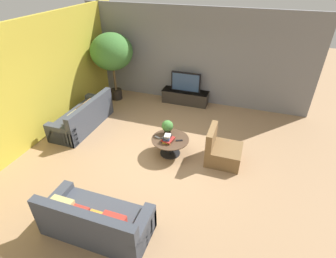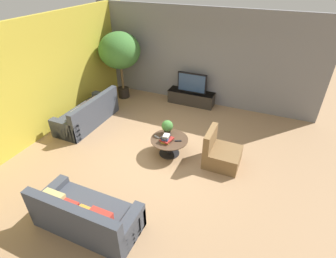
{
  "view_description": "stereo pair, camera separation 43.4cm",
  "coord_description": "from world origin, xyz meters",
  "px_view_note": "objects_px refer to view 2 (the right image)",
  "views": [
    {
      "loc": [
        1.91,
        -4.82,
        4.06
      ],
      "look_at": [
        0.14,
        0.36,
        0.55
      ],
      "focal_mm": 28.0,
      "sensor_mm": 36.0,
      "label": 1
    },
    {
      "loc": [
        2.31,
        -4.66,
        4.06
      ],
      "look_at": [
        0.14,
        0.36,
        0.55
      ],
      "focal_mm": 28.0,
      "sensor_mm": 36.0,
      "label": 2
    }
  ],
  "objects_px": {
    "coffee_table": "(169,143)",
    "armchair_wicker": "(220,154)",
    "potted_plant_tabletop": "(167,127)",
    "television": "(192,83)",
    "couch_near_entry": "(86,216)",
    "couch_by_wall": "(88,114)",
    "media_console": "(191,97)",
    "potted_palm_tall": "(120,52)"
  },
  "relations": [
    {
      "from": "couch_near_entry",
      "to": "potted_plant_tabletop",
      "type": "height_order",
      "value": "couch_near_entry"
    },
    {
      "from": "armchair_wicker",
      "to": "television",
      "type": "bearing_deg",
      "value": 31.59
    },
    {
      "from": "potted_palm_tall",
      "to": "media_console",
      "type": "bearing_deg",
      "value": 11.17
    },
    {
      "from": "armchair_wicker",
      "to": "potted_palm_tall",
      "type": "relative_size",
      "value": 0.39
    },
    {
      "from": "television",
      "to": "couch_by_wall",
      "type": "xyz_separation_m",
      "value": [
        -2.35,
        -2.4,
        -0.45
      ]
    },
    {
      "from": "potted_plant_tabletop",
      "to": "potted_palm_tall",
      "type": "bearing_deg",
      "value": 140.49
    },
    {
      "from": "couch_by_wall",
      "to": "potted_palm_tall",
      "type": "distance_m",
      "value": 2.35
    },
    {
      "from": "potted_plant_tabletop",
      "to": "coffee_table",
      "type": "bearing_deg",
      "value": -54.61
    },
    {
      "from": "couch_by_wall",
      "to": "potted_plant_tabletop",
      "type": "bearing_deg",
      "value": 85.22
    },
    {
      "from": "media_console",
      "to": "potted_plant_tabletop",
      "type": "height_order",
      "value": "potted_plant_tabletop"
    },
    {
      "from": "media_console",
      "to": "couch_near_entry",
      "type": "distance_m",
      "value": 5.38
    },
    {
      "from": "media_console",
      "to": "armchair_wicker",
      "type": "bearing_deg",
      "value": -58.42
    },
    {
      "from": "media_console",
      "to": "armchair_wicker",
      "type": "distance_m",
      "value": 3.15
    },
    {
      "from": "armchair_wicker",
      "to": "potted_palm_tall",
      "type": "xyz_separation_m",
      "value": [
        -4.0,
        2.22,
        1.34
      ]
    },
    {
      "from": "television",
      "to": "coffee_table",
      "type": "relative_size",
      "value": 1.06
    },
    {
      "from": "couch_by_wall",
      "to": "potted_plant_tabletop",
      "type": "distance_m",
      "value": 2.65
    },
    {
      "from": "couch_by_wall",
      "to": "media_console",
      "type": "bearing_deg",
      "value": 135.61
    },
    {
      "from": "media_console",
      "to": "coffee_table",
      "type": "bearing_deg",
      "value": -81.78
    },
    {
      "from": "media_console",
      "to": "coffee_table",
      "type": "xyz_separation_m",
      "value": [
        0.41,
        -2.82,
        0.08
      ]
    },
    {
      "from": "media_console",
      "to": "television",
      "type": "relative_size",
      "value": 1.6
    },
    {
      "from": "couch_by_wall",
      "to": "potted_palm_tall",
      "type": "relative_size",
      "value": 0.92
    },
    {
      "from": "coffee_table",
      "to": "armchair_wicker",
      "type": "relative_size",
      "value": 1.06
    },
    {
      "from": "armchair_wicker",
      "to": "potted_plant_tabletop",
      "type": "height_order",
      "value": "armchair_wicker"
    },
    {
      "from": "couch_by_wall",
      "to": "coffee_table",
      "type": "bearing_deg",
      "value": 81.5
    },
    {
      "from": "coffee_table",
      "to": "armchair_wicker",
      "type": "distance_m",
      "value": 1.25
    },
    {
      "from": "television",
      "to": "potted_palm_tall",
      "type": "bearing_deg",
      "value": -168.87
    },
    {
      "from": "couch_by_wall",
      "to": "couch_near_entry",
      "type": "distance_m",
      "value": 3.74
    },
    {
      "from": "media_console",
      "to": "couch_by_wall",
      "type": "distance_m",
      "value": 3.36
    },
    {
      "from": "couch_by_wall",
      "to": "armchair_wicker",
      "type": "distance_m",
      "value": 4.01
    },
    {
      "from": "potted_plant_tabletop",
      "to": "television",
      "type": "bearing_deg",
      "value": 95.87
    },
    {
      "from": "couch_near_entry",
      "to": "armchair_wicker",
      "type": "bearing_deg",
      "value": -122.84
    },
    {
      "from": "couch_near_entry",
      "to": "potted_plant_tabletop",
      "type": "xyz_separation_m",
      "value": [
        0.36,
        2.76,
        0.35
      ]
    },
    {
      "from": "couch_near_entry",
      "to": "potted_plant_tabletop",
      "type": "bearing_deg",
      "value": -97.45
    },
    {
      "from": "media_console",
      "to": "couch_by_wall",
      "type": "relative_size",
      "value": 0.76
    },
    {
      "from": "television",
      "to": "potted_palm_tall",
      "type": "distance_m",
      "value": 2.55
    },
    {
      "from": "media_console",
      "to": "coffee_table",
      "type": "distance_m",
      "value": 2.85
    },
    {
      "from": "media_console",
      "to": "couch_near_entry",
      "type": "relative_size",
      "value": 0.82
    },
    {
      "from": "potted_plant_tabletop",
      "to": "media_console",
      "type": "bearing_deg",
      "value": 95.86
    },
    {
      "from": "couch_by_wall",
      "to": "couch_near_entry",
      "type": "bearing_deg",
      "value": 37.19
    },
    {
      "from": "media_console",
      "to": "couch_by_wall",
      "type": "xyz_separation_m",
      "value": [
        -2.35,
        -2.4,
        0.07
      ]
    },
    {
      "from": "television",
      "to": "couch_near_entry",
      "type": "distance_m",
      "value": 5.4
    },
    {
      "from": "television",
      "to": "armchair_wicker",
      "type": "bearing_deg",
      "value": -58.41
    }
  ]
}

